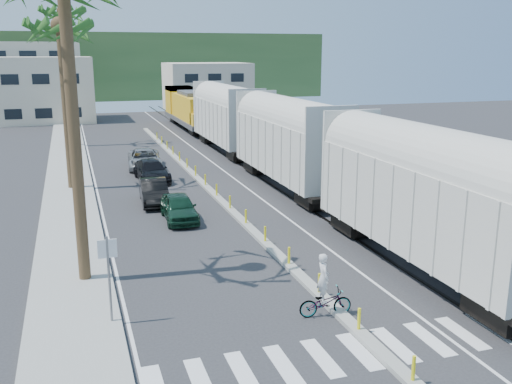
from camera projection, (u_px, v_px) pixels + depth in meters
The scene contains 16 objects.
ground at pixel (344, 320), 18.79m from camera, with size 140.00×140.00×0.00m, color #28282B.
sidewalk at pixel (69, 179), 39.28m from camera, with size 3.00×90.00×0.15m, color gray.
rails at pixel (243, 161), 46.13m from camera, with size 1.56×100.00×0.06m.
median at pixel (206, 186), 37.19m from camera, with size 0.45×60.00×0.85m.
crosswalk at pixel (374, 349), 16.94m from camera, with size 14.00×2.20×0.01m, color silver.
lane_markings at pixel (161, 174), 41.21m from camera, with size 9.42×90.00×0.01m.
freight_train at pixel (259, 132), 41.63m from camera, with size 3.00×60.94×5.85m.
palm_trees at pixel (62, 14), 34.71m from camera, with size 3.50×37.20×13.75m.
street_sign at pixel (108, 268), 17.96m from camera, with size 0.60×0.08×3.00m.
buildings at pixel (79, 82), 81.95m from camera, with size 38.00×27.00×10.00m.
hillside at pixel (110, 66), 109.65m from camera, with size 80.00×20.00×12.00m, color #385628.
car_lead at pixel (179, 207), 29.73m from camera, with size 1.74×4.12×1.39m, color #0F2F1F.
car_second at pixel (154, 192), 33.06m from camera, with size 1.73×4.36×1.41m, color black.
car_third at pixel (152, 171), 38.92m from camera, with size 2.23×4.89×1.39m, color black.
car_rear at pixel (144, 159), 43.08m from camera, with size 2.86×5.40×1.45m, color #959799.
cyclist at pixel (325, 296), 18.90m from camera, with size 0.93×1.91×2.20m.
Camera 1 is at (-8.12, -15.48, 8.58)m, focal length 40.00 mm.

